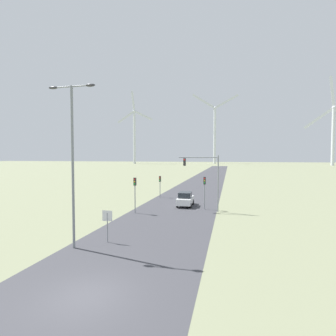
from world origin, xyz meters
TOP-DOWN VIEW (x-y plane):
  - ground_plane at (0.00, 0.00)m, footprint 600.00×600.00m
  - road_surface at (0.00, 48.00)m, footprint 10.00×240.00m
  - streetlamp at (-4.27, 5.55)m, footprint 3.59×0.32m
  - stop_sign_near at (-2.51, 7.22)m, footprint 0.81×0.07m
  - traffic_light_post_near_left at (-4.06, 17.28)m, footprint 0.28×0.34m
  - traffic_light_post_near_right at (3.46, 21.26)m, footprint 0.28×0.34m
  - traffic_light_post_mid_left at (-4.30, 29.17)m, footprint 0.28×0.34m
  - traffic_light_mast_overhead at (3.57, 20.12)m, footprint 4.72×0.35m
  - car_approaching at (0.80, 22.94)m, footprint 1.89×4.14m
  - wind_turbine_far_left at (-76.72, 210.59)m, footprint 28.14×14.86m
  - wind_turbine_left at (-7.10, 230.23)m, footprint 40.84×7.62m
  - wind_turbine_center at (77.38, 196.85)m, footprint 38.45×11.16m

SIDE VIEW (x-z plane):
  - ground_plane at x=0.00m, z-range 0.00..0.00m
  - road_surface at x=0.00m, z-range 0.00..0.01m
  - car_approaching at x=0.80m, z-range 0.00..1.83m
  - stop_sign_near at x=-2.51m, z-range 0.48..2.91m
  - traffic_light_post_mid_left at x=-4.30m, z-range 0.79..4.18m
  - traffic_light_post_near_right at x=3.46m, z-range 0.93..4.92m
  - traffic_light_post_near_left at x=-4.06m, z-range 0.95..5.02m
  - traffic_light_mast_overhead at x=3.57m, z-range 1.39..8.01m
  - streetlamp at x=-4.27m, z-range 1.35..12.76m
  - wind_turbine_center at x=77.38m, z-range -5.56..57.76m
  - wind_turbine_far_left at x=-76.72m, z-range -3.73..60.67m
  - wind_turbine_left at x=-7.10m, z-range -0.25..62.61m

